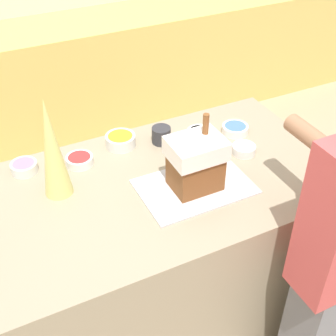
{
  "coord_description": "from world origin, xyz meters",
  "views": [
    {
      "loc": [
        -0.59,
        -1.34,
        2.11
      ],
      "look_at": [
        0.07,
        0.0,
        0.97
      ],
      "focal_mm": 50.0,
      "sensor_mm": 36.0,
      "label": 1
    }
  ],
  "objects": [
    {
      "name": "kitchen_island",
      "position": [
        0.0,
        0.0,
        0.45
      ],
      "size": [
        1.57,
        0.85,
        0.91
      ],
      "color": "gray",
      "rests_on": "ground_plane"
    },
    {
      "name": "candy_bowl_center_rear",
      "position": [
        -0.44,
        0.31,
        0.93
      ],
      "size": [
        0.11,
        0.11,
        0.04
      ],
      "color": "silver",
      "rests_on": "kitchen_island"
    },
    {
      "name": "ground_plane",
      "position": [
        0.0,
        0.0,
        0.0
      ],
      "size": [
        12.0,
        12.0,
        0.0
      ],
      "primitive_type": "plane",
      "color": "tan"
    },
    {
      "name": "baking_tray",
      "position": [
        0.15,
        -0.09,
        0.91
      ],
      "size": [
        0.44,
        0.3,
        0.01
      ],
      "color": "silver",
      "rests_on": "kitchen_island"
    },
    {
      "name": "candy_bowl_far_right",
      "position": [
        0.46,
        0.02,
        0.93
      ],
      "size": [
        0.1,
        0.1,
        0.04
      ],
      "color": "white",
      "rests_on": "kitchen_island"
    },
    {
      "name": "mug",
      "position": [
        0.17,
        0.26,
        0.95
      ],
      "size": [
        0.09,
        0.09,
        0.08
      ],
      "color": "#2D2D33",
      "rests_on": "kitchen_island"
    },
    {
      "name": "candy_bowl_behind_tray",
      "position": [
        -0.22,
        0.26,
        0.93
      ],
      "size": [
        0.12,
        0.12,
        0.04
      ],
      "color": "white",
      "rests_on": "kitchen_island"
    },
    {
      "name": "candy_bowl_beside_tree",
      "position": [
        -0.01,
        0.31,
        0.94
      ],
      "size": [
        0.13,
        0.13,
        0.05
      ],
      "color": "silver",
      "rests_on": "kitchen_island"
    },
    {
      "name": "candy_bowl_front_corner",
      "position": [
        0.34,
        0.21,
        0.93
      ],
      "size": [
        0.12,
        0.12,
        0.04
      ],
      "color": "white",
      "rests_on": "kitchen_island"
    },
    {
      "name": "candy_bowl_far_left",
      "position": [
        0.51,
        0.18,
        0.93
      ],
      "size": [
        0.12,
        0.12,
        0.04
      ],
      "color": "white",
      "rests_on": "kitchen_island"
    },
    {
      "name": "decorative_tree",
      "position": [
        -0.35,
        0.12,
        1.12
      ],
      "size": [
        0.11,
        0.11,
        0.42
      ],
      "color": "#DBD675",
      "rests_on": "kitchen_island"
    },
    {
      "name": "back_cabinet_block",
      "position": [
        0.0,
        1.96,
        0.44
      ],
      "size": [
        6.0,
        0.6,
        0.88
      ],
      "color": "#DBBC60",
      "rests_on": "ground_plane"
    },
    {
      "name": "gingerbread_house",
      "position": [
        0.15,
        -0.09,
        1.03
      ],
      "size": [
        0.21,
        0.17,
        0.3
      ],
      "color": "brown",
      "rests_on": "baking_tray"
    }
  ]
}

